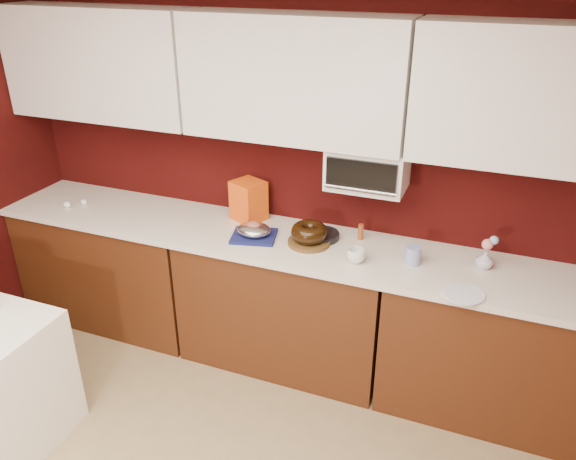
% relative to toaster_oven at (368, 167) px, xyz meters
% --- Properties ---
extents(wall_back, '(4.00, 0.02, 2.50)m').
position_rel_toaster_oven_xyz_m(wall_back, '(-0.45, 0.15, -0.12)').
color(wall_back, '#330807').
rests_on(wall_back, floor).
extents(base_cabinet_left, '(1.31, 0.58, 0.86)m').
position_rel_toaster_oven_xyz_m(base_cabinet_left, '(-1.78, -0.17, -0.95)').
color(base_cabinet_left, '#47220E').
rests_on(base_cabinet_left, floor).
extents(base_cabinet_center, '(1.31, 0.58, 0.86)m').
position_rel_toaster_oven_xyz_m(base_cabinet_center, '(-0.45, -0.17, -0.95)').
color(base_cabinet_center, '#47220E').
rests_on(base_cabinet_center, floor).
extents(base_cabinet_right, '(1.31, 0.58, 0.86)m').
position_rel_toaster_oven_xyz_m(base_cabinet_right, '(0.88, -0.17, -0.95)').
color(base_cabinet_right, '#47220E').
rests_on(base_cabinet_right, floor).
extents(countertop, '(4.00, 0.62, 0.04)m').
position_rel_toaster_oven_xyz_m(countertop, '(-0.45, -0.17, -0.49)').
color(countertop, silver).
rests_on(countertop, base_cabinet_center).
extents(upper_cabinet_left, '(1.31, 0.33, 0.70)m').
position_rel_toaster_oven_xyz_m(upper_cabinet_left, '(-1.78, -0.02, 0.48)').
color(upper_cabinet_left, white).
rests_on(upper_cabinet_left, wall_back).
extents(upper_cabinet_center, '(1.31, 0.33, 0.70)m').
position_rel_toaster_oven_xyz_m(upper_cabinet_center, '(-0.45, -0.02, 0.48)').
color(upper_cabinet_center, white).
rests_on(upper_cabinet_center, wall_back).
extents(upper_cabinet_right, '(1.31, 0.33, 0.70)m').
position_rel_toaster_oven_xyz_m(upper_cabinet_right, '(0.88, -0.02, 0.48)').
color(upper_cabinet_right, white).
rests_on(upper_cabinet_right, wall_back).
extents(toaster_oven, '(0.45, 0.30, 0.25)m').
position_rel_toaster_oven_xyz_m(toaster_oven, '(0.00, 0.00, 0.00)').
color(toaster_oven, white).
rests_on(toaster_oven, upper_cabinet_center).
extents(toaster_oven_door, '(0.40, 0.02, 0.18)m').
position_rel_toaster_oven_xyz_m(toaster_oven_door, '(0.00, -0.16, 0.00)').
color(toaster_oven_door, black).
rests_on(toaster_oven_door, toaster_oven).
extents(toaster_oven_handle, '(0.42, 0.02, 0.02)m').
position_rel_toaster_oven_xyz_m(toaster_oven_handle, '(0.00, -0.18, -0.07)').
color(toaster_oven_handle, silver).
rests_on(toaster_oven_handle, toaster_oven).
extents(cake_base, '(0.32, 0.32, 0.02)m').
position_rel_toaster_oven_xyz_m(cake_base, '(-0.29, -0.17, -0.46)').
color(cake_base, brown).
rests_on(cake_base, countertop).
extents(bundt_cake, '(0.27, 0.27, 0.09)m').
position_rel_toaster_oven_xyz_m(bundt_cake, '(-0.29, -0.17, -0.39)').
color(bundt_cake, black).
rests_on(bundt_cake, cake_base).
extents(navy_towel, '(0.32, 0.29, 0.02)m').
position_rel_toaster_oven_xyz_m(navy_towel, '(-0.64, -0.21, -0.46)').
color(navy_towel, navy).
rests_on(navy_towel, countertop).
extents(foil_ham_nest, '(0.23, 0.20, 0.08)m').
position_rel_toaster_oven_xyz_m(foil_ham_nest, '(-0.64, -0.21, -0.42)').
color(foil_ham_nest, silver).
rests_on(foil_ham_nest, navy_towel).
extents(roasted_ham, '(0.10, 0.08, 0.06)m').
position_rel_toaster_oven_xyz_m(roasted_ham, '(-0.64, -0.21, -0.40)').
color(roasted_ham, '#B25D51').
rests_on(roasted_ham, foil_ham_nest).
extents(pandoro_box, '(0.25, 0.24, 0.26)m').
position_rel_toaster_oven_xyz_m(pandoro_box, '(-0.78, 0.02, -0.34)').
color(pandoro_box, red).
rests_on(pandoro_box, countertop).
extents(dark_pan, '(0.27, 0.27, 0.04)m').
position_rel_toaster_oven_xyz_m(dark_pan, '(-0.25, -0.07, -0.46)').
color(dark_pan, black).
rests_on(dark_pan, countertop).
extents(coffee_mug, '(0.12, 0.12, 0.10)m').
position_rel_toaster_oven_xyz_m(coffee_mug, '(0.03, -0.28, -0.42)').
color(coffee_mug, white).
rests_on(coffee_mug, countertop).
extents(blue_jar, '(0.11, 0.11, 0.11)m').
position_rel_toaster_oven_xyz_m(blue_jar, '(0.33, -0.18, -0.42)').
color(blue_jar, '#1C359A').
rests_on(blue_jar, countertop).
extents(flower_vase, '(0.09, 0.09, 0.12)m').
position_rel_toaster_oven_xyz_m(flower_vase, '(0.72, -0.08, -0.42)').
color(flower_vase, silver).
rests_on(flower_vase, countertop).
extents(flower_pink, '(0.06, 0.06, 0.06)m').
position_rel_toaster_oven_xyz_m(flower_pink, '(0.72, -0.08, -0.33)').
color(flower_pink, pink).
rests_on(flower_pink, flower_vase).
extents(flower_blue, '(0.05, 0.05, 0.05)m').
position_rel_toaster_oven_xyz_m(flower_blue, '(0.75, -0.06, -0.30)').
color(flower_blue, '#8EC8E3').
rests_on(flower_blue, flower_vase).
extents(china_plate, '(0.28, 0.28, 0.01)m').
position_rel_toaster_oven_xyz_m(china_plate, '(0.64, -0.41, -0.47)').
color(china_plate, white).
rests_on(china_plate, countertop).
extents(amber_bottle, '(0.04, 0.04, 0.10)m').
position_rel_toaster_oven_xyz_m(amber_bottle, '(-0.02, 0.01, -0.42)').
color(amber_bottle, brown).
rests_on(amber_bottle, countertop).
extents(egg_left, '(0.06, 0.06, 0.04)m').
position_rel_toaster_oven_xyz_m(egg_left, '(-2.04, -0.27, -0.45)').
color(egg_left, white).
rests_on(egg_left, countertop).
extents(egg_right, '(0.06, 0.05, 0.04)m').
position_rel_toaster_oven_xyz_m(egg_right, '(-1.97, -0.18, -0.46)').
color(egg_right, white).
rests_on(egg_right, countertop).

